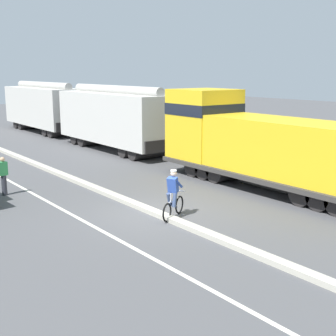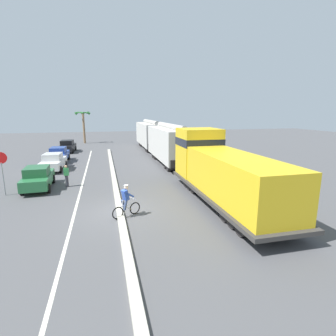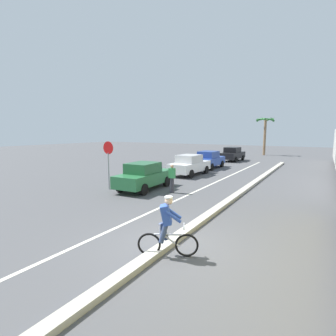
{
  "view_description": "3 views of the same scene",
  "coord_description": "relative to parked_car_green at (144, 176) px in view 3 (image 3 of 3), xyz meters",
  "views": [
    {
      "loc": [
        -9.42,
        -13.17,
        5.11
      ],
      "look_at": [
        1.12,
        0.69,
        1.46
      ],
      "focal_mm": 50.0,
      "sensor_mm": 36.0,
      "label": 1
    },
    {
      "loc": [
        -0.66,
        -13.75,
        5.42
      ],
      "look_at": [
        3.54,
        3.27,
        1.62
      ],
      "focal_mm": 28.0,
      "sensor_mm": 36.0,
      "label": 2
    },
    {
      "loc": [
        3.9,
        -6.6,
        3.46
      ],
      "look_at": [
        -4.97,
        8.13,
        1.05
      ],
      "focal_mm": 28.0,
      "sensor_mm": 36.0,
      "label": 3
    }
  ],
  "objects": [
    {
      "name": "ground_plane",
      "position": [
        5.32,
        -5.93,
        -0.82
      ],
      "size": [
        120.0,
        120.0,
        0.0
      ],
      "primitive_type": "plane",
      "color": "#4C4C4F"
    },
    {
      "name": "median_curb",
      "position": [
        5.32,
        0.07,
        -0.74
      ],
      "size": [
        0.36,
        36.0,
        0.16
      ],
      "primitive_type": "cube",
      "color": "#B2AD9E",
      "rests_on": "ground"
    },
    {
      "name": "lane_stripe",
      "position": [
        2.92,
        0.07,
        -0.81
      ],
      "size": [
        0.14,
        36.0,
        0.01
      ],
      "primitive_type": "cube",
      "color": "silver",
      "rests_on": "ground"
    },
    {
      "name": "parked_car_green",
      "position": [
        0.0,
        0.0,
        0.0
      ],
      "size": [
        1.99,
        4.28,
        1.62
      ],
      "color": "#286B3D",
      "rests_on": "ground"
    },
    {
      "name": "parked_car_white",
      "position": [
        0.01,
        6.14,
        0.0
      ],
      "size": [
        1.98,
        4.27,
        1.62
      ],
      "color": "silver",
      "rests_on": "ground"
    },
    {
      "name": "parked_car_blue",
      "position": [
        -0.17,
        10.57,
        0.0
      ],
      "size": [
        1.88,
        4.22,
        1.62
      ],
      "color": "#28479E",
      "rests_on": "ground"
    },
    {
      "name": "parked_car_black",
      "position": [
        -0.12,
        17.79,
        0.0
      ],
      "size": [
        1.97,
        4.27,
        1.62
      ],
      "color": "black",
      "rests_on": "ground"
    },
    {
      "name": "cyclist",
      "position": [
        5.63,
        -6.61,
        0.0
      ],
      "size": [
        1.54,
        0.85,
        1.71
      ],
      "color": "black",
      "rests_on": "ground"
    },
    {
      "name": "stop_sign",
      "position": [
        -1.81,
        -1.09,
        1.21
      ],
      "size": [
        0.76,
        0.08,
        2.88
      ],
      "color": "gray",
      "rests_on": "ground"
    },
    {
      "name": "palm_tree_near",
      "position": [
        1.46,
        27.73,
        3.42
      ],
      "size": [
        2.69,
        2.79,
        5.6
      ],
      "color": "#846647",
      "rests_on": "ground"
    },
    {
      "name": "pedestrian_by_cars",
      "position": [
        1.9,
        0.06,
        0.03
      ],
      "size": [
        0.34,
        0.22,
        1.62
      ],
      "color": "#33333D",
      "rests_on": "ground"
    }
  ]
}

